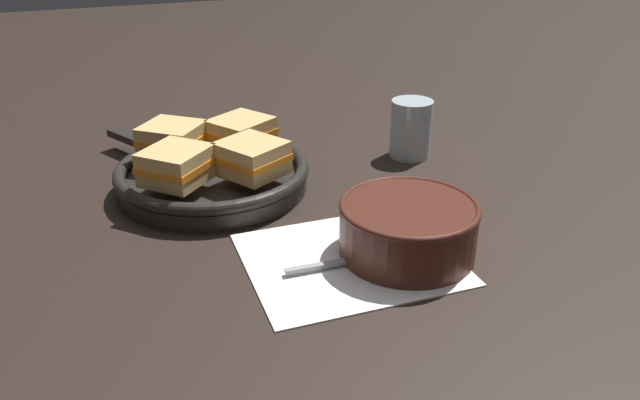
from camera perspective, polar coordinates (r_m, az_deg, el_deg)
name	(u,v)px	position (r m, az deg, el deg)	size (l,w,h in m)	color
ground_plane	(343,230)	(0.81, 2.11, -2.72)	(4.00, 4.00, 0.00)	black
napkin	(350,258)	(0.75, 2.72, -5.35)	(0.25, 0.22, 0.00)	white
soup_bowl	(408,226)	(0.75, 8.06, -2.36)	(0.17, 0.17, 0.07)	#4C2319
spoon	(373,256)	(0.74, 4.90, -5.17)	(0.15, 0.03, 0.01)	#9E9EA3
skillet	(212,175)	(0.93, -9.83, 2.23)	(0.28, 0.38, 0.04)	black
sandwich_near_left	(241,133)	(0.96, -7.21, 6.08)	(0.11, 0.11, 0.05)	#DBB26B
sandwich_near_right	(173,139)	(0.96, -13.31, 5.43)	(0.12, 0.11, 0.05)	#DBB26B
sandwich_far_left	(177,165)	(0.86, -12.99, 3.13)	(0.12, 0.12, 0.05)	#DBB26B
sandwich_far_right	(252,158)	(0.87, -6.25, 3.86)	(0.11, 0.11, 0.05)	#DBB26B
drinking_glass	(411,129)	(1.04, 8.31, 6.48)	(0.07, 0.07, 0.09)	silver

